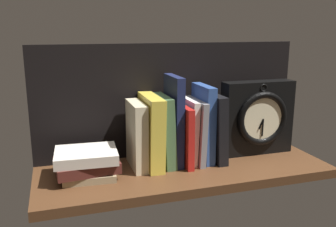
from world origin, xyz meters
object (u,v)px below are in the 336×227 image
at_px(book_black_skeptic, 213,127).
at_px(book_yellow_seinlanguage, 151,131).
at_px(book_navy_bierce, 174,120).
at_px(book_red_requiem, 181,134).
at_px(book_gray_chess, 195,130).
at_px(book_white_catcher, 188,131).
at_px(book_blue_modern, 203,123).
at_px(book_stack_side, 87,163).
at_px(framed_clock, 258,118).
at_px(book_cream_twain, 137,135).
at_px(book_green_romantic, 164,130).

bearing_deg(book_black_skeptic, book_yellow_seinlanguage, -180.00).
xyz_separation_m(book_navy_bierce, book_red_requiem, (0.02, 0.00, -0.04)).
xyz_separation_m(book_gray_chess, book_black_skeptic, (0.06, 0.00, 0.01)).
xyz_separation_m(book_white_catcher, book_blue_modern, (0.05, 0.00, 0.02)).
bearing_deg(book_blue_modern, book_stack_side, -175.13).
xyz_separation_m(book_red_requiem, book_gray_chess, (0.04, 0.00, 0.01)).
relative_size(book_white_catcher, framed_clock, 0.82).
xyz_separation_m(book_cream_twain, book_black_skeptic, (0.23, 0.00, 0.01)).
distance_m(book_gray_chess, framed_clock, 0.21).
relative_size(book_navy_bierce, book_blue_modern, 1.14).
distance_m(book_red_requiem, book_stack_side, 0.28).
distance_m(book_white_catcher, book_blue_modern, 0.05).
bearing_deg(book_red_requiem, book_cream_twain, 180.00).
xyz_separation_m(book_cream_twain, book_red_requiem, (0.13, 0.00, -0.01)).
height_order(book_cream_twain, book_stack_side, book_cream_twain).
height_order(book_navy_bierce, book_white_catcher, book_navy_bierce).
height_order(book_green_romantic, book_black_skeptic, book_green_romantic).
bearing_deg(book_stack_side, framed_clock, 3.39).
bearing_deg(book_white_catcher, book_red_requiem, 180.00).
bearing_deg(book_blue_modern, book_navy_bierce, 180.00).
distance_m(book_blue_modern, book_black_skeptic, 0.03).
relative_size(book_red_requiem, book_gray_chess, 0.94).
height_order(book_cream_twain, book_navy_bierce, book_navy_bierce).
xyz_separation_m(book_yellow_seinlanguage, book_navy_bierce, (0.07, 0.00, 0.03)).
bearing_deg(book_red_requiem, book_black_skeptic, 0.00).
distance_m(book_green_romantic, book_white_catcher, 0.07).
height_order(book_cream_twain, book_black_skeptic, book_black_skeptic).
relative_size(book_yellow_seinlanguage, book_blue_modern, 0.90).
distance_m(book_red_requiem, book_white_catcher, 0.02).
bearing_deg(framed_clock, book_navy_bierce, -179.57).
bearing_deg(book_cream_twain, book_red_requiem, 0.00).
height_order(book_red_requiem, book_gray_chess, book_gray_chess).
height_order(book_navy_bierce, book_red_requiem, book_navy_bierce).
bearing_deg(book_blue_modern, book_green_romantic, 180.00).
bearing_deg(book_gray_chess, book_red_requiem, 180.00).
xyz_separation_m(book_green_romantic, framed_clock, (0.30, 0.00, 0.01)).
distance_m(book_cream_twain, book_red_requiem, 0.13).
bearing_deg(book_green_romantic, book_white_catcher, 0.00).
bearing_deg(book_navy_bierce, book_green_romantic, 180.00).
relative_size(book_green_romantic, book_red_requiem, 1.16).
relative_size(book_gray_chess, book_stack_side, 1.08).
xyz_separation_m(book_cream_twain, book_white_catcher, (0.15, 0.00, -0.00)).
bearing_deg(book_stack_side, book_cream_twain, 11.58).
height_order(book_cream_twain, book_red_requiem, book_cream_twain).
xyz_separation_m(book_green_romantic, book_gray_chess, (0.09, 0.00, -0.01)).
height_order(book_yellow_seinlanguage, book_red_requiem, book_yellow_seinlanguage).
bearing_deg(book_cream_twain, book_navy_bierce, 0.00).
xyz_separation_m(book_white_catcher, book_gray_chess, (0.02, 0.00, -0.00)).
distance_m(book_cream_twain, book_navy_bierce, 0.11).
xyz_separation_m(book_navy_bierce, book_white_catcher, (0.05, 0.00, -0.03)).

